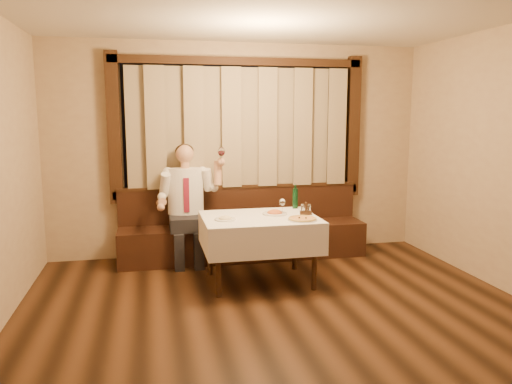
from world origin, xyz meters
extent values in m
cube|color=black|center=(0.00, 0.00, -0.01)|extent=(5.00, 6.00, 0.01)
cube|color=tan|center=(0.00, 3.00, 1.40)|extent=(5.00, 0.01, 2.80)
cube|color=black|center=(0.00, 2.98, 1.70)|extent=(3.00, 0.02, 1.60)
cube|color=orange|center=(-0.70, 2.97, 1.40)|extent=(0.50, 0.01, 0.40)
cube|color=black|center=(0.00, 2.94, 0.85)|extent=(3.30, 0.12, 0.10)
cube|color=black|center=(0.00, 2.94, 2.55)|extent=(3.30, 0.12, 0.10)
cube|color=black|center=(-1.60, 2.94, 1.70)|extent=(0.16, 0.12, 1.90)
cube|color=black|center=(1.60, 2.94, 1.70)|extent=(0.16, 0.12, 1.90)
cube|color=#857955|center=(0.00, 2.88, 1.70)|extent=(2.90, 0.08, 1.55)
cube|color=black|center=(0.00, 2.68, 0.23)|extent=(3.20, 0.60, 0.45)
cube|color=black|center=(0.00, 2.92, 0.68)|extent=(3.20, 0.12, 0.45)
cube|color=black|center=(0.00, 2.92, 0.92)|extent=(3.20, 0.14, 0.04)
cylinder|color=black|center=(-0.52, 1.33, 0.35)|extent=(0.06, 0.06, 0.71)
cylinder|color=black|center=(0.52, 1.33, 0.35)|extent=(0.06, 0.06, 0.71)
cylinder|color=black|center=(-0.52, 2.07, 0.35)|extent=(0.06, 0.06, 0.71)
cylinder|color=black|center=(0.52, 2.07, 0.35)|extent=(0.06, 0.06, 0.71)
cube|color=black|center=(0.00, 1.70, 0.73)|extent=(1.20, 0.90, 0.04)
cube|color=white|center=(0.00, 1.70, 0.75)|extent=(1.26, 0.96, 0.01)
cube|color=white|center=(0.00, 1.22, 0.58)|extent=(1.26, 0.01, 0.35)
cube|color=white|center=(0.00, 2.18, 0.58)|extent=(1.26, 0.01, 0.35)
cube|color=white|center=(-0.63, 1.70, 0.58)|extent=(0.01, 0.96, 0.35)
cube|color=white|center=(0.63, 1.70, 0.58)|extent=(0.01, 0.96, 0.35)
cylinder|color=white|center=(0.40, 1.42, 0.76)|extent=(0.32, 0.32, 0.01)
cylinder|color=#C0571C|center=(0.40, 1.42, 0.77)|extent=(0.29, 0.29, 0.01)
torus|color=tan|center=(0.40, 1.42, 0.77)|extent=(0.30, 0.30, 0.02)
sphere|color=black|center=(0.38, 1.43, 0.78)|extent=(0.02, 0.02, 0.02)
sphere|color=black|center=(0.44, 1.41, 0.78)|extent=(0.02, 0.02, 0.02)
cylinder|color=white|center=(0.19, 1.77, 0.76)|extent=(0.28, 0.28, 0.02)
ellipsoid|color=#B4431C|center=(0.19, 1.77, 0.81)|extent=(0.17, 0.17, 0.08)
cylinder|color=white|center=(-0.40, 1.60, 0.76)|extent=(0.23, 0.23, 0.01)
ellipsoid|color=beige|center=(-0.40, 1.60, 0.80)|extent=(0.14, 0.14, 0.06)
cylinder|color=#115026|center=(0.52, 2.08, 0.88)|extent=(0.07, 0.07, 0.24)
cylinder|color=#115026|center=(0.52, 2.08, 1.02)|extent=(0.03, 0.03, 0.06)
cylinder|color=silver|center=(0.52, 2.08, 1.05)|extent=(0.03, 0.03, 0.01)
cylinder|color=white|center=(0.27, 1.76, 0.76)|extent=(0.06, 0.06, 0.01)
cylinder|color=white|center=(0.27, 1.76, 0.81)|extent=(0.01, 0.01, 0.09)
ellipsoid|color=white|center=(0.27, 1.76, 0.90)|extent=(0.07, 0.07, 0.08)
cube|color=black|center=(0.53, 1.69, 0.78)|extent=(0.14, 0.09, 0.04)
cube|color=black|center=(0.53, 1.69, 0.85)|extent=(0.03, 0.07, 0.10)
cylinder|color=white|center=(0.49, 1.70, 0.83)|extent=(0.03, 0.03, 0.08)
cylinder|color=silver|center=(0.49, 1.70, 0.87)|extent=(0.04, 0.04, 0.01)
cylinder|color=white|center=(0.57, 1.68, 0.83)|extent=(0.03, 0.03, 0.08)
cylinder|color=silver|center=(0.57, 1.68, 0.87)|extent=(0.04, 0.04, 0.01)
cube|color=black|center=(-0.74, 2.55, 0.54)|extent=(0.43, 0.48, 0.17)
cube|color=black|center=(-0.86, 2.31, 0.23)|extent=(0.12, 0.13, 0.45)
cube|color=black|center=(-0.62, 2.31, 0.23)|extent=(0.12, 0.13, 0.45)
ellipsoid|color=white|center=(-0.74, 2.71, 0.91)|extent=(0.45, 0.28, 0.58)
cube|color=maroon|center=(-0.74, 2.57, 0.88)|extent=(0.07, 0.01, 0.43)
cylinder|color=tan|center=(-0.74, 2.71, 1.25)|extent=(0.11, 0.11, 0.09)
sphere|color=tan|center=(-0.74, 2.71, 1.39)|extent=(0.23, 0.23, 0.23)
ellipsoid|color=black|center=(-0.74, 2.74, 1.42)|extent=(0.23, 0.23, 0.17)
sphere|color=white|center=(-0.96, 2.71, 1.15)|extent=(0.14, 0.14, 0.14)
sphere|color=white|center=(-0.53, 2.71, 1.15)|extent=(0.14, 0.14, 0.14)
sphere|color=tan|center=(-1.06, 2.27, 0.79)|extent=(0.09, 0.09, 0.09)
sphere|color=tan|center=(-0.31, 2.53, 1.29)|extent=(0.10, 0.10, 0.10)
cylinder|color=white|center=(-0.31, 2.50, 1.33)|extent=(0.01, 0.01, 0.12)
ellipsoid|color=white|center=(-0.31, 2.50, 1.42)|extent=(0.09, 0.09, 0.11)
ellipsoid|color=#4C070F|center=(-0.31, 2.50, 1.40)|extent=(0.07, 0.07, 0.06)
camera|label=1|loc=(-1.18, -3.59, 1.89)|focal=35.00mm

